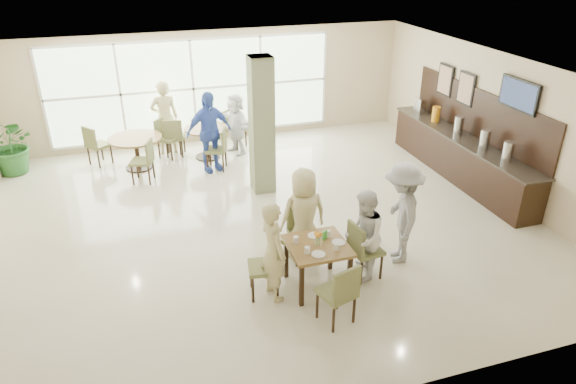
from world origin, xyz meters
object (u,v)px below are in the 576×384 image
object	(u,v)px
buffet_counter	(461,154)
potted_plant	(12,145)
teen_standing	(402,213)
teen_right	(363,236)
adult_b	(235,124)
adult_standing	(165,118)
round_table_right	(206,135)
main_table	(317,250)
adult_a	(209,132)
teen_far	(304,215)
round_table_left	(136,144)
teen_left	(273,251)

from	to	relation	value
buffet_counter	potted_plant	bearing A→B (deg)	161.20
potted_plant	teen_standing	distance (m)	8.67
teen_right	adult_b	size ratio (longest dim) A/B	1.00
potted_plant	adult_standing	xyz separation A→B (m)	(3.38, 0.19, 0.24)
round_table_right	teen_standing	size ratio (longest dim) A/B	0.61
main_table	teen_right	world-z (taller)	teen_right
buffet_counter	teen_standing	world-z (taller)	buffet_counter
adult_a	teen_far	bearing A→B (deg)	-94.59
adult_a	adult_standing	distance (m)	1.59
round_table_left	buffet_counter	xyz separation A→B (m)	(6.75, -2.64, -0.04)
main_table	round_table_right	bearing A→B (deg)	97.35
main_table	potted_plant	world-z (taller)	potted_plant
round_table_right	teen_standing	bearing A→B (deg)	-66.92
potted_plant	adult_standing	bearing A→B (deg)	3.19
buffet_counter	adult_a	size ratio (longest dim) A/B	2.57
main_table	adult_a	bearing A→B (deg)	99.07
teen_standing	round_table_right	bearing A→B (deg)	-138.04
round_table_right	teen_right	distance (m)	5.80
round_table_left	teen_right	xyz separation A→B (m)	(3.11, -5.43, 0.15)
main_table	teen_right	xyz separation A→B (m)	(0.75, 0.03, 0.09)
potted_plant	main_table	bearing A→B (deg)	-50.30
teen_left	adult_b	bearing A→B (deg)	-17.51
teen_left	teen_standing	xyz separation A→B (m)	(2.22, 0.32, 0.08)
teen_right	teen_standing	xyz separation A→B (m)	(0.79, 0.28, 0.11)
teen_far	round_table_left	bearing A→B (deg)	-64.62
teen_standing	adult_standing	distance (m)	6.68
potted_plant	teen_right	distance (m)	8.29
round_table_right	adult_a	bearing A→B (deg)	-93.48
adult_a	adult_standing	size ratio (longest dim) A/B	1.01
buffet_counter	teen_standing	xyz separation A→B (m)	(-2.85, -2.51, 0.30)
teen_far	adult_b	world-z (taller)	teen_far
buffet_counter	teen_far	size ratio (longest dim) A/B	2.95
teen_right	teen_standing	world-z (taller)	teen_standing
teen_standing	buffet_counter	bearing A→B (deg)	150.19
round_table_left	main_table	bearing A→B (deg)	-66.58
potted_plant	adult_b	size ratio (longest dim) A/B	0.90
teen_left	round_table_right	bearing A→B (deg)	-10.21
buffet_counter	potted_plant	world-z (taller)	buffet_counter
round_table_left	teen_left	size ratio (longest dim) A/B	0.77
adult_a	round_table_right	bearing A→B (deg)	70.13
adult_a	adult_standing	bearing A→B (deg)	105.43
adult_b	teen_left	bearing A→B (deg)	-28.40
round_table_left	adult_standing	world-z (taller)	adult_standing
adult_b	adult_standing	world-z (taller)	adult_standing
buffet_counter	teen_far	distance (m)	4.77
teen_far	adult_a	bearing A→B (deg)	-80.51
buffet_counter	teen_right	world-z (taller)	buffet_counter
round_table_left	adult_a	xyz separation A→B (m)	(1.59, -0.60, 0.32)
buffet_counter	adult_a	bearing A→B (deg)	158.53
round_table_left	teen_far	bearing A→B (deg)	-62.30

